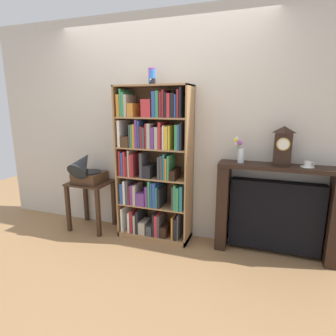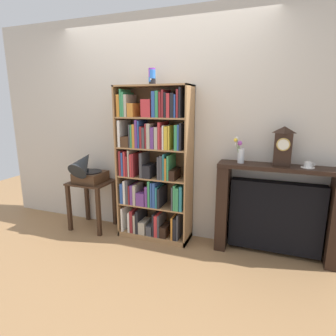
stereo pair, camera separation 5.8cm
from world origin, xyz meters
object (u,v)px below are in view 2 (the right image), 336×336
(gramophone, at_px, (87,169))
(teacup_with_saucer, at_px, (308,165))
(fireplace_mantel, at_px, (275,212))
(side_table_left, at_px, (92,194))
(flower_vase, at_px, (240,151))
(bookshelf, at_px, (153,167))
(mantel_clock, at_px, (283,146))
(cup_stack, at_px, (152,77))

(gramophone, relative_size, teacup_with_saucer, 3.86)
(fireplace_mantel, bearing_deg, side_table_left, -177.36)
(fireplace_mantel, relative_size, flower_vase, 4.41)
(fireplace_mantel, relative_size, teacup_with_saucer, 9.53)
(bookshelf, bearing_deg, fireplace_mantel, 2.55)
(bookshelf, relative_size, mantel_clock, 4.56)
(bookshelf, distance_m, flower_vase, 1.00)
(mantel_clock, distance_m, teacup_with_saucer, 0.30)
(bookshelf, distance_m, teacup_with_saucer, 1.63)
(mantel_clock, xyz_separation_m, teacup_with_saucer, (0.24, 0.00, -0.17))
(side_table_left, bearing_deg, mantel_clock, 1.96)
(mantel_clock, bearing_deg, teacup_with_saucer, 0.53)
(cup_stack, bearing_deg, mantel_clock, 1.03)
(bookshelf, xyz_separation_m, teacup_with_saucer, (1.62, 0.04, 0.14))
(mantel_clock, distance_m, flower_vase, 0.41)
(bookshelf, relative_size, cup_stack, 10.18)
(bookshelf, relative_size, flower_vase, 6.51)
(bookshelf, distance_m, fireplace_mantel, 1.43)
(bookshelf, height_order, flower_vase, bookshelf)
(bookshelf, relative_size, teacup_with_saucer, 14.07)
(teacup_with_saucer, bearing_deg, mantel_clock, -179.47)
(fireplace_mantel, bearing_deg, mantel_clock, -66.50)
(bookshelf, relative_size, fireplace_mantel, 1.48)
(flower_vase, distance_m, teacup_with_saucer, 0.66)
(side_table_left, bearing_deg, gramophone, -90.00)
(cup_stack, xyz_separation_m, mantel_clock, (1.38, 0.02, -0.69))
(side_table_left, distance_m, teacup_with_saucer, 2.53)
(fireplace_mantel, distance_m, flower_vase, 0.74)
(cup_stack, bearing_deg, teacup_with_saucer, 0.96)
(cup_stack, relative_size, teacup_with_saucer, 1.38)
(bookshelf, relative_size, gramophone, 3.65)
(gramophone, xyz_separation_m, fireplace_mantel, (2.22, 0.17, -0.31))
(side_table_left, bearing_deg, teacup_with_saucer, 1.82)
(bookshelf, distance_m, side_table_left, 0.94)
(fireplace_mantel, height_order, flower_vase, flower_vase)
(side_table_left, relative_size, flower_vase, 2.27)
(mantel_clock, bearing_deg, flower_vase, -179.97)
(side_table_left, distance_m, mantel_clock, 2.34)
(gramophone, height_order, fireplace_mantel, gramophone)
(side_table_left, relative_size, mantel_clock, 1.59)
(gramophone, bearing_deg, mantel_clock, 3.68)
(fireplace_mantel, height_order, teacup_with_saucer, teacup_with_saucer)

